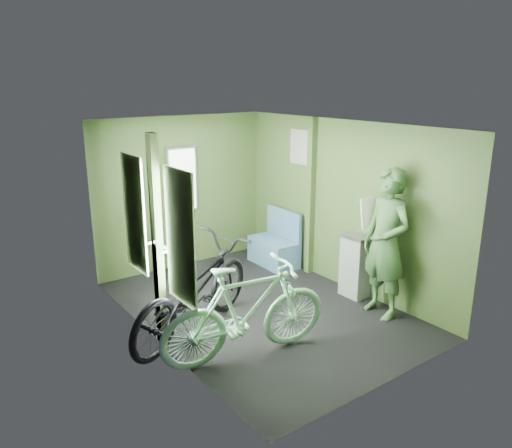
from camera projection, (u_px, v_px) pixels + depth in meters
The scene contains 6 objects.
room at pixel (256, 199), 5.94m from camera, with size 4.00×4.02×2.31m.
bicycle_black at pixel (196, 333), 5.72m from camera, with size 0.72×2.06×1.08m, color black.
bicycle_mint at pixel (247, 359), 5.19m from camera, with size 0.52×1.83×1.10m, color #9DE4BF.
passenger at pixel (386, 244), 5.95m from camera, with size 0.51×0.71×1.83m.
waste_box at pixel (355, 266), 6.61m from camera, with size 0.25×0.35×0.85m, color gray.
bench_seat at pixel (275, 249), 7.81m from camera, with size 0.47×0.83×0.86m.
Camera 1 is at (-3.46, -4.63, 2.80)m, focal length 35.00 mm.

